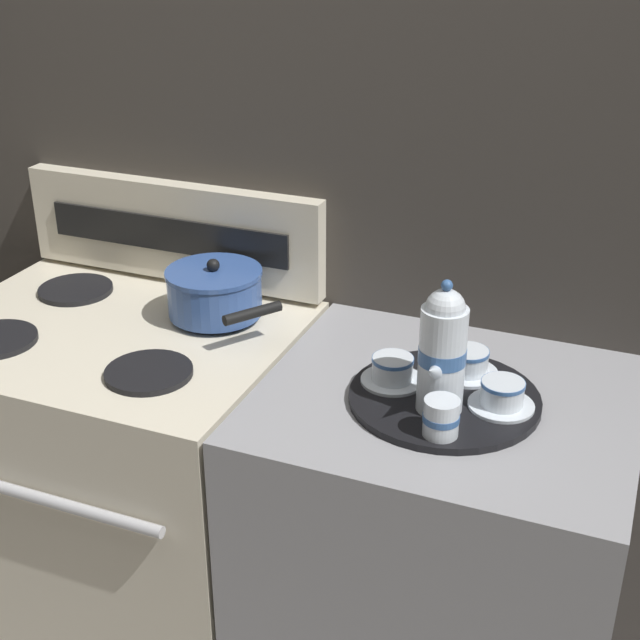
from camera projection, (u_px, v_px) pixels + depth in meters
name	position (u px, v px, depth m)	size (l,w,h in m)	color
wall_back	(320.00, 225.00, 1.97)	(6.00, 0.05, 2.20)	#423D38
stove	(129.00, 506.00, 2.09)	(0.76, 0.64, 0.94)	beige
control_panel	(172.00, 231.00, 2.06)	(0.75, 0.05, 0.23)	beige
side_counter	(434.00, 590.00, 1.84)	(0.69, 0.61, 0.93)	#939399
saucepan	(215.00, 292.00, 1.91)	(0.28, 0.26, 0.13)	#335193
serving_tray	(444.00, 398.00, 1.62)	(0.35, 0.35, 0.01)	black
teapot	(442.00, 350.00, 1.52)	(0.08, 0.13, 0.25)	silver
teacup_left	(468.00, 362.00, 1.68)	(0.12, 0.12, 0.05)	silver
teacup_right	(502.00, 394.00, 1.57)	(0.12, 0.12, 0.05)	silver
teacup_front	(392.00, 370.00, 1.65)	(0.12, 0.12, 0.05)	silver
creamer_jug	(441.00, 417.00, 1.49)	(0.06, 0.06, 0.07)	silver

